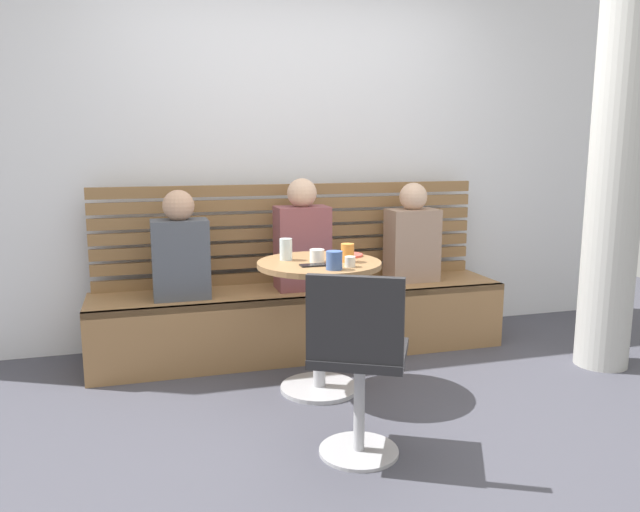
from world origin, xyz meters
The scene contains 17 objects.
ground centered at (0.00, 0.00, 0.00)m, with size 8.00×8.00×0.00m, color #42424C.
back_wall centered at (0.00, 1.64, 1.45)m, with size 5.20×0.10×2.90m, color silver.
concrete_pillar centered at (1.75, 0.45, 1.40)m, with size 0.32×0.32×2.80m, color #B2B2AD.
booth_bench centered at (0.00, 1.20, 0.22)m, with size 2.70×0.52×0.44m.
booth_backrest centered at (0.00, 1.44, 0.78)m, with size 2.65×0.04×0.67m.
cafe_table centered at (-0.07, 0.55, 0.52)m, with size 0.68×0.68×0.74m.
white_chair centered at (-0.13, -0.25, 0.46)m, with size 0.54×0.54×0.85m.
person_adult centered at (0.00, 1.19, 0.76)m, with size 0.34×0.22×0.72m.
person_child_left centered at (0.79, 1.22, 0.74)m, with size 0.34×0.22×0.68m.
person_child_middle centered at (-0.78, 1.16, 0.73)m, with size 0.34×0.22×0.66m.
cup_tumbler_orange centered at (0.07, 0.50, 0.79)m, with size 0.07×0.07×0.10m, color orange.
cup_ceramic_white centered at (-0.09, 0.54, 0.78)m, with size 0.08×0.08×0.07m, color white.
cup_mug_blue centered at (-0.06, 0.32, 0.79)m, with size 0.08×0.08×0.10m, color #3D5B9E.
cup_glass_tall centered at (-0.24, 0.65, 0.80)m, with size 0.07×0.07×0.12m, color silver.
cup_espresso_small centered at (0.04, 0.36, 0.77)m, with size 0.06×0.06×0.06m, color silver.
plate_small centered at (0.13, 0.67, 0.75)m, with size 0.17×0.17×0.01m, color #DB4C42.
phone_on_table centered at (-0.14, 0.44, 0.74)m, with size 0.07×0.14×0.01m, color black.
Camera 1 is at (-1.00, -2.63, 1.36)m, focal length 34.68 mm.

